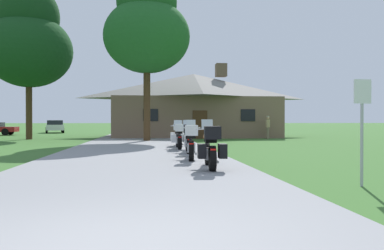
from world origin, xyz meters
name	(u,v)px	position (x,y,z in m)	size (l,w,h in m)	color
ground_plane	(141,143)	(0.00, 20.00, 0.00)	(500.00, 500.00, 0.00)	#386628
asphalt_driveway	(140,145)	(0.00, 18.00, 0.03)	(6.40, 80.00, 0.06)	gray
motorcycle_orange_nearest_to_camera	(211,148)	(2.03, 6.37, 0.61)	(0.78, 2.08, 1.30)	black
motorcycle_yellow_second_in_row	(191,142)	(1.81, 9.00, 0.62)	(0.69, 2.08, 1.30)	black
motorcycle_blue_third_in_row	(188,139)	(1.99, 11.76, 0.62)	(0.66, 2.08, 1.30)	black
motorcycle_silver_fourth_in_row	(179,137)	(1.80, 14.03, 0.61)	(0.72, 2.08, 1.30)	black
motorcycle_orange_farthest_in_row	(178,135)	(1.95, 16.45, 0.61)	(0.88, 2.08, 1.30)	black
stone_lodge	(194,104)	(4.27, 29.63, 2.72)	(13.80, 8.61, 6.18)	brown
bystander_tan_shirt_near_lodge	(268,126)	(9.22, 24.81, 0.95)	(0.37, 0.49, 1.69)	#75664C
metal_signpost_roadside	(362,119)	(4.65, 3.62, 1.35)	(0.36, 0.06, 2.14)	#9EA0A5
tree_left_near	(29,41)	(-8.06, 25.91, 7.07)	(6.14, 6.14, 11.11)	#422D19
tree_by_lodge_front	(147,26)	(0.35, 21.93, 7.38)	(5.53, 5.53, 11.02)	#422D19
parked_white_suv_far_left	(55,126)	(-9.90, 42.13, 0.78)	(2.88, 4.91, 1.40)	silver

